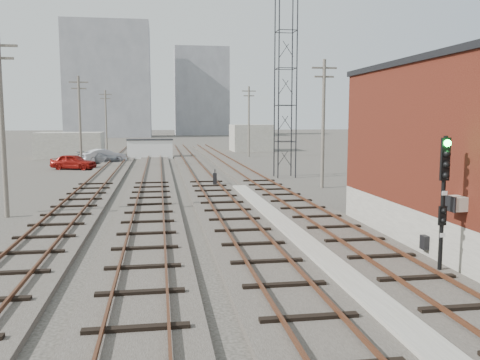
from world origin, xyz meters
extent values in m
plane|color=#282621|center=(0.00, 60.00, 0.00)|extent=(320.00, 320.00, 0.00)
cube|color=#332D28|center=(2.50, 39.00, 0.10)|extent=(3.20, 90.00, 0.20)
cube|color=#4C2816|center=(1.78, 39.00, 0.33)|extent=(0.07, 90.00, 0.12)
cube|color=#4C2816|center=(3.22, 39.00, 0.33)|extent=(0.07, 90.00, 0.12)
cube|color=#332D28|center=(-1.50, 39.00, 0.10)|extent=(3.20, 90.00, 0.20)
cube|color=#4C2816|center=(-2.22, 39.00, 0.33)|extent=(0.07, 90.00, 0.12)
cube|color=#4C2816|center=(-0.78, 39.00, 0.33)|extent=(0.07, 90.00, 0.12)
cube|color=#332D28|center=(-5.50, 39.00, 0.10)|extent=(3.20, 90.00, 0.20)
cube|color=#4C2816|center=(-6.22, 39.00, 0.33)|extent=(0.07, 90.00, 0.12)
cube|color=#4C2816|center=(-4.78, 39.00, 0.33)|extent=(0.07, 90.00, 0.12)
cube|color=#332D28|center=(-9.50, 39.00, 0.10)|extent=(3.20, 90.00, 0.20)
cube|color=#4C2816|center=(-10.22, 39.00, 0.33)|extent=(0.07, 90.00, 0.12)
cube|color=#4C2816|center=(-8.78, 39.00, 0.33)|extent=(0.07, 90.00, 0.12)
cube|color=gray|center=(0.50, 14.00, 0.13)|extent=(0.90, 28.00, 0.26)
cube|color=gray|center=(7.50, 12.00, 0.75)|extent=(6.00, 12.00, 1.50)
cube|color=#5F2616|center=(7.50, 12.00, 4.25)|extent=(6.00, 12.00, 5.50)
cube|color=black|center=(7.50, 12.00, 7.10)|extent=(6.20, 12.20, 0.25)
cube|color=beige|center=(4.28, 8.00, 2.25)|extent=(0.45, 0.62, 0.45)
cube|color=black|center=(4.40, 10.00, 0.50)|extent=(0.20, 0.35, 0.50)
cylinder|color=black|center=(4.75, 34.25, 7.50)|extent=(0.10, 0.10, 15.00)
cylinder|color=black|center=(6.25, 34.25, 7.50)|extent=(0.10, 0.10, 15.00)
cylinder|color=black|center=(4.75, 35.75, 7.50)|extent=(0.10, 0.10, 15.00)
cylinder|color=black|center=(6.25, 35.75, 7.50)|extent=(0.10, 0.10, 15.00)
cylinder|color=#595147|center=(-12.50, 20.00, 4.50)|extent=(0.24, 0.24, 9.00)
cylinder|color=#595147|center=(-12.50, 45.00, 4.50)|extent=(0.24, 0.24, 9.00)
cube|color=#595147|center=(-12.50, 45.00, 8.40)|extent=(1.80, 0.12, 0.12)
cube|color=#595147|center=(-12.50, 45.00, 7.80)|extent=(1.40, 0.12, 0.12)
cylinder|color=#595147|center=(-12.50, 70.00, 4.50)|extent=(0.24, 0.24, 9.00)
cube|color=#595147|center=(-12.50, 70.00, 8.40)|extent=(1.80, 0.12, 0.12)
cube|color=#595147|center=(-12.50, 70.00, 7.80)|extent=(1.40, 0.12, 0.12)
cylinder|color=#595147|center=(6.50, 28.00, 4.50)|extent=(0.24, 0.24, 9.00)
cube|color=#595147|center=(6.50, 28.00, 8.40)|extent=(1.80, 0.12, 0.12)
cube|color=#595147|center=(6.50, 28.00, 7.80)|extent=(1.40, 0.12, 0.12)
cylinder|color=#595147|center=(6.50, 58.00, 4.50)|extent=(0.24, 0.24, 9.00)
cube|color=#595147|center=(6.50, 58.00, 8.40)|extent=(1.80, 0.12, 0.12)
cube|color=#595147|center=(6.50, 58.00, 7.80)|extent=(1.40, 0.12, 0.12)
cube|color=gray|center=(-18.00, 135.00, 15.00)|extent=(22.00, 14.00, 30.00)
cube|color=gray|center=(8.00, 150.00, 13.00)|extent=(16.00, 12.00, 26.00)
cube|color=gray|center=(-16.00, 60.00, 1.60)|extent=(8.00, 5.00, 3.20)
cube|color=gray|center=(9.00, 70.00, 2.00)|extent=(6.00, 6.00, 4.00)
cube|color=gray|center=(3.70, 7.79, 0.05)|extent=(0.40, 0.40, 0.10)
cylinder|color=black|center=(3.70, 7.79, 2.19)|extent=(0.13, 0.13, 4.38)
cube|color=black|center=(3.70, 7.77, 3.67)|extent=(0.28, 0.10, 1.32)
sphere|color=#0CE533|center=(3.70, 7.68, 4.17)|extent=(0.22, 0.22, 0.22)
sphere|color=black|center=(3.70, 7.68, 3.84)|extent=(0.22, 0.22, 0.22)
sphere|color=black|center=(3.70, 7.68, 3.51)|extent=(0.22, 0.22, 0.22)
sphere|color=black|center=(3.70, 7.68, 3.18)|extent=(0.22, 0.22, 0.22)
cube|color=black|center=(3.70, 7.77, 1.92)|extent=(0.24, 0.09, 0.60)
cube|color=white|center=(3.70, 7.71, 2.63)|extent=(0.18, 0.02, 0.13)
cube|color=white|center=(3.70, 7.71, 1.32)|extent=(0.18, 0.02, 0.13)
cube|color=black|center=(-1.00, 29.62, 0.55)|extent=(0.31, 0.31, 0.92)
cylinder|color=black|center=(-1.00, 29.62, 1.16)|extent=(0.07, 0.07, 0.28)
cube|color=white|center=(-6.09, 57.68, 1.14)|extent=(5.58, 2.51, 2.29)
cube|color=black|center=(-6.09, 57.68, 2.33)|extent=(5.77, 2.70, 0.11)
imported|color=maroon|center=(-13.17, 44.51, 0.74)|extent=(4.69, 3.06, 1.49)
imported|color=#A7A9AF|center=(-11.01, 51.64, 0.78)|extent=(4.96, 3.45, 1.55)
imported|color=slate|center=(-11.54, 51.13, 0.67)|extent=(4.96, 3.06, 1.34)
camera|label=1|loc=(-4.92, -6.49, 4.90)|focal=38.00mm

